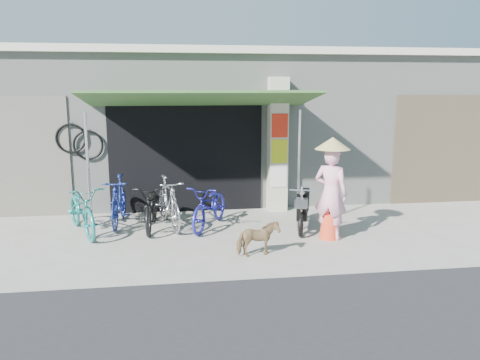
{
  "coord_description": "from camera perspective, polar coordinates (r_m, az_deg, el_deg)",
  "views": [
    {
      "loc": [
        -1.41,
        -7.85,
        2.76
      ],
      "look_at": [
        -0.2,
        1.0,
        1.0
      ],
      "focal_mm": 35.0,
      "sensor_mm": 36.0,
      "label": 1
    }
  ],
  "objects": [
    {
      "name": "nun",
      "position": [
        8.73,
        11.02,
        -1.17
      ],
      "size": [
        0.74,
        0.71,
        1.9
      ],
      "rotation": [
        0.0,
        0.0,
        2.46
      ],
      "color": "#F5A5C0",
      "rests_on": "ground"
    },
    {
      "name": "awning",
      "position": [
        9.49,
        -4.8,
        9.63
      ],
      "size": [
        4.6,
        1.88,
        2.72
      ],
      "color": "#325928",
      "rests_on": "ground"
    },
    {
      "name": "bicycle_shop",
      "position": [
        13.05,
        -1.6,
        7.08
      ],
      "size": [
        12.3,
        5.3,
        3.66
      ],
      "color": "#999E96",
      "rests_on": "ground"
    },
    {
      "name": "moped",
      "position": [
        9.43,
        7.67,
        -3.35
      ],
      "size": [
        0.68,
        1.56,
        0.91
      ],
      "rotation": [
        0.0,
        0.0,
        -0.32
      ],
      "color": "black",
      "rests_on": "ground"
    },
    {
      "name": "street_dog",
      "position": [
        7.83,
        2.17,
        -7.19
      ],
      "size": [
        0.76,
        0.46,
        0.6
      ],
      "primitive_type": "imported",
      "rotation": [
        0.0,
        0.0,
        1.78
      ],
      "color": "tan",
      "rests_on": "ground"
    },
    {
      "name": "neighbour_right",
      "position": [
        12.34,
        23.63,
        3.42
      ],
      "size": [
        2.6,
        0.06,
        2.6
      ],
      "primitive_type": "cube",
      "color": "brown",
      "rests_on": "ground"
    },
    {
      "name": "neighbour_left",
      "position": [
        11.13,
        -26.55,
        2.44
      ],
      "size": [
        2.6,
        0.06,
        2.6
      ],
      "primitive_type": "cube",
      "color": "#6B665B",
      "rests_on": "ground"
    },
    {
      "name": "ground",
      "position": [
        8.44,
        2.29,
        -7.95
      ],
      "size": [
        80.0,
        80.0,
        0.0
      ],
      "primitive_type": "plane",
      "color": "#9E9A8F",
      "rests_on": "ground"
    },
    {
      "name": "shop_pillar",
      "position": [
        10.61,
        4.57,
        4.29
      ],
      "size": [
        0.42,
        0.44,
        3.0
      ],
      "color": "beige",
      "rests_on": "ground"
    },
    {
      "name": "bike_blue",
      "position": [
        9.82,
        -14.56,
        -2.5
      ],
      "size": [
        0.54,
        1.69,
        1.0
      ],
      "primitive_type": "imported",
      "rotation": [
        0.0,
        0.0,
        -0.04
      ],
      "color": "navy",
      "rests_on": "ground"
    },
    {
      "name": "bike_silver",
      "position": [
        9.52,
        -8.72,
        -2.67
      ],
      "size": [
        0.9,
        1.76,
        1.02
      ],
      "primitive_type": "imported",
      "rotation": [
        0.0,
        0.0,
        0.26
      ],
      "color": "#B7B7BC",
      "rests_on": "ground"
    },
    {
      "name": "bike_teal",
      "position": [
        9.47,
        -18.71,
        -3.39
      ],
      "size": [
        1.32,
        1.93,
        0.96
      ],
      "primitive_type": "imported",
      "rotation": [
        0.0,
        0.0,
        0.42
      ],
      "color": "#1C817D",
      "rests_on": "ground"
    },
    {
      "name": "bike_navy",
      "position": [
        9.37,
        -3.67,
        -3.16
      ],
      "size": [
        1.26,
        1.79,
        0.89
      ],
      "primitive_type": "imported",
      "rotation": [
        0.0,
        0.0,
        -0.44
      ],
      "color": "#202195",
      "rests_on": "ground"
    },
    {
      "name": "bike_black",
      "position": [
        9.47,
        -10.69,
        -3.11
      ],
      "size": [
        0.69,
        1.77,
        0.92
      ],
      "primitive_type": "imported",
      "rotation": [
        0.0,
        0.0,
        -0.05
      ],
      "color": "black",
      "rests_on": "ground"
    }
  ]
}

